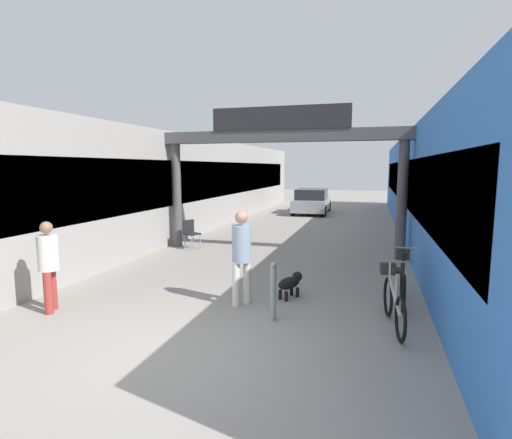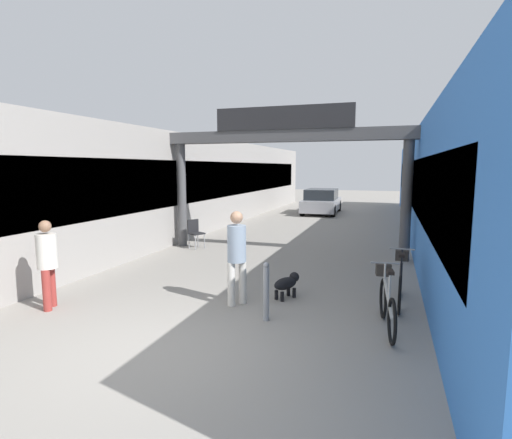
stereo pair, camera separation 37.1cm
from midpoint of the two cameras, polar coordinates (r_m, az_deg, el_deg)
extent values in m
plane|color=gray|center=(5.87, -11.89, -17.96)|extent=(80.00, 80.00, 0.00)
cube|color=#9E9993|center=(17.43, -8.26, 5.14)|extent=(3.00, 26.00, 3.63)
cube|color=black|center=(16.81, -3.74, 5.74)|extent=(0.04, 23.40, 1.45)
cube|color=blue|center=(15.74, 27.20, 4.15)|extent=(3.00, 26.00, 3.63)
cube|color=black|center=(15.58, 21.84, 5.08)|extent=(0.04, 23.40, 1.45)
cylinder|color=#4C4C4F|center=(12.88, -9.76, 3.40)|extent=(0.28, 0.28, 3.22)
cylinder|color=#4C4C4F|center=(11.37, 21.56, 2.45)|extent=(0.28, 0.28, 3.22)
cube|color=#4C4C4F|center=(11.67, 5.01, 11.81)|extent=(7.40, 0.44, 0.34)
cube|color=#232326|center=(11.53, 4.79, 14.30)|extent=(3.96, 0.10, 0.64)
cylinder|color=silver|center=(7.32, -2.09, -9.23)|extent=(0.20, 0.20, 0.81)
cylinder|color=silver|center=(7.44, -0.50, -8.93)|extent=(0.20, 0.20, 0.81)
cylinder|color=#8C9EB2|center=(7.21, -1.30, -3.47)|extent=(0.48, 0.48, 0.67)
sphere|color=tan|center=(7.13, -1.31, 0.29)|extent=(0.32, 0.32, 0.23)
cylinder|color=#99332D|center=(8.10, -25.99, -8.59)|extent=(0.19, 0.19, 0.74)
cylinder|color=#99332D|center=(7.88, -26.54, -9.05)|extent=(0.19, 0.19, 0.74)
cylinder|color=silver|center=(7.84, -26.55, -4.07)|extent=(0.46, 0.46, 0.61)
sphere|color=#8C664C|center=(7.77, -26.73, -0.88)|extent=(0.28, 0.28, 0.21)
ellipsoid|color=black|center=(7.76, 5.61, -9.09)|extent=(0.49, 0.62, 0.23)
sphere|color=black|center=(7.93, 6.84, -8.16)|extent=(0.26, 0.26, 0.19)
sphere|color=white|center=(7.89, 6.43, -8.91)|extent=(0.19, 0.19, 0.14)
cylinder|color=black|center=(7.99, 5.99, -10.14)|extent=(0.09, 0.09, 0.18)
cylinder|color=black|center=(7.90, 6.83, -10.36)|extent=(0.09, 0.09, 0.18)
cylinder|color=black|center=(7.75, 4.32, -10.69)|extent=(0.09, 0.09, 0.18)
cylinder|color=black|center=(7.66, 5.17, -10.94)|extent=(0.09, 0.09, 0.18)
torus|color=black|center=(7.16, 19.16, -10.60)|extent=(0.14, 0.67, 0.67)
torus|color=black|center=(6.21, 20.53, -13.49)|extent=(0.14, 0.67, 0.67)
cube|color=beige|center=(6.62, 19.86, -10.47)|extent=(0.16, 0.94, 0.34)
cylinder|color=beige|center=(6.45, 20.12, -8.93)|extent=(0.04, 0.04, 0.42)
cube|color=black|center=(6.39, 20.21, -7.04)|extent=(0.13, 0.23, 0.05)
cylinder|color=beige|center=(6.99, 19.37, -7.79)|extent=(0.04, 0.04, 0.46)
cylinder|color=gray|center=(6.94, 19.45, -5.87)|extent=(0.46, 0.09, 0.03)
cube|color=#332D28|center=(7.17, 19.16, -6.75)|extent=(0.26, 0.23, 0.20)
torus|color=black|center=(8.39, 21.18, -8.03)|extent=(0.08, 0.67, 0.67)
torus|color=black|center=(7.41, 21.22, -10.07)|extent=(0.08, 0.67, 0.67)
cube|color=black|center=(7.85, 21.26, -7.73)|extent=(0.07, 0.94, 0.34)
cylinder|color=black|center=(7.68, 21.34, -6.37)|extent=(0.03, 0.03, 0.42)
cube|color=black|center=(7.64, 21.42, -4.76)|extent=(0.11, 0.22, 0.05)
cylinder|color=black|center=(8.24, 21.31, -5.59)|extent=(0.03, 0.03, 0.46)
cylinder|color=gray|center=(8.19, 21.39, -3.95)|extent=(0.46, 0.05, 0.03)
cube|color=#332D28|center=(8.42, 21.32, -4.76)|extent=(0.25, 0.21, 0.20)
cylinder|color=gray|center=(6.64, 3.09, -10.57)|extent=(0.10, 0.10, 0.90)
sphere|color=gray|center=(6.50, 3.12, -6.54)|extent=(0.10, 0.10, 0.10)
cylinder|color=gray|center=(12.46, -6.53, -3.11)|extent=(0.04, 0.04, 0.45)
cylinder|color=gray|center=(12.26, -7.78, -3.31)|extent=(0.04, 0.04, 0.45)
cylinder|color=gray|center=(12.72, -7.48, -2.90)|extent=(0.04, 0.04, 0.45)
cylinder|color=gray|center=(12.53, -8.72, -3.09)|extent=(0.04, 0.04, 0.45)
cube|color=black|center=(12.45, -7.65, -1.99)|extent=(0.54, 0.54, 0.04)
cube|color=black|center=(12.56, -8.16, -0.90)|extent=(0.22, 0.37, 0.40)
cube|color=#99999E|center=(22.10, 9.83, 2.13)|extent=(1.84, 4.04, 0.60)
cube|color=#1E2328|center=(21.91, 9.81, 3.59)|extent=(1.63, 2.24, 0.55)
cylinder|color=black|center=(23.66, 8.37, 2.07)|extent=(0.21, 0.60, 0.60)
cylinder|color=black|center=(23.47, 12.20, 1.93)|extent=(0.21, 0.60, 0.60)
cylinder|color=black|center=(20.81, 7.13, 1.35)|extent=(0.21, 0.60, 0.60)
cylinder|color=black|center=(20.60, 11.49, 1.20)|extent=(0.21, 0.60, 0.60)
camera|label=1|loc=(0.19, -88.85, 0.15)|focal=28.00mm
camera|label=2|loc=(0.19, 91.15, -0.15)|focal=28.00mm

